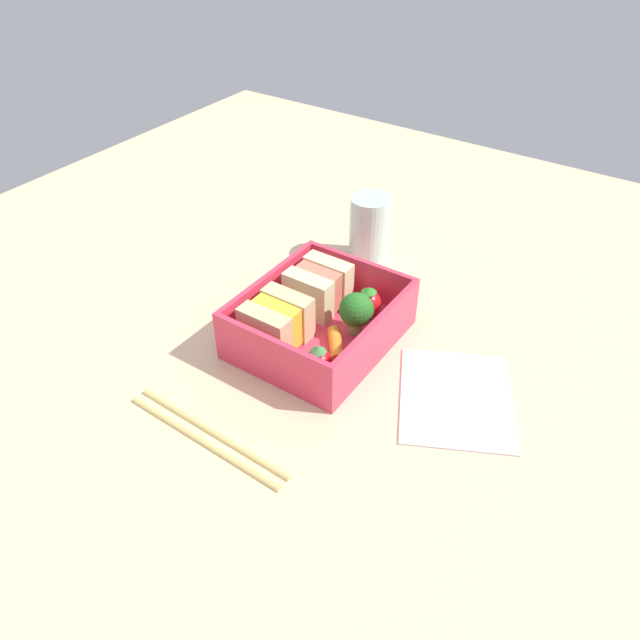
% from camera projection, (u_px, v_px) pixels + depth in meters
% --- Properties ---
extents(ground_plane, '(1.20, 1.20, 0.02)m').
position_uv_depth(ground_plane, '(320.00, 346.00, 0.69)').
color(ground_plane, beige).
extents(bento_tray, '(0.17, 0.14, 0.01)m').
position_uv_depth(bento_tray, '(320.00, 335.00, 0.68)').
color(bento_tray, '#DD354F').
rests_on(bento_tray, ground_plane).
extents(bento_rim, '(0.17, 0.14, 0.05)m').
position_uv_depth(bento_rim, '(320.00, 314.00, 0.66)').
color(bento_rim, '#DD354F').
rests_on(bento_rim, bento_tray).
extents(sandwich_left, '(0.06, 0.06, 0.05)m').
position_uv_depth(sandwich_left, '(277.00, 323.00, 0.65)').
color(sandwich_left, '#D3B586').
rests_on(sandwich_left, bento_tray).
extents(sandwich_center_left, '(0.06, 0.06, 0.05)m').
position_uv_depth(sandwich_center_left, '(318.00, 287.00, 0.70)').
color(sandwich_center_left, beige).
rests_on(sandwich_center_left, bento_tray).
extents(strawberry_left, '(0.03, 0.03, 0.03)m').
position_uv_depth(strawberry_left, '(318.00, 361.00, 0.62)').
color(strawberry_left, red).
rests_on(strawberry_left, bento_tray).
extents(carrot_stick_far_left, '(0.05, 0.04, 0.01)m').
position_uv_depth(carrot_stick_far_left, '(336.00, 345.00, 0.65)').
color(carrot_stick_far_left, orange).
rests_on(carrot_stick_far_left, bento_tray).
extents(broccoli_floret, '(0.04, 0.04, 0.05)m').
position_uv_depth(broccoli_floret, '(356.00, 311.00, 0.66)').
color(broccoli_floret, '#80BF6A').
rests_on(broccoli_floret, bento_tray).
extents(strawberry_far_left, '(0.03, 0.03, 0.03)m').
position_uv_depth(strawberry_far_left, '(368.00, 302.00, 0.69)').
color(strawberry_far_left, red).
rests_on(strawberry_far_left, bento_tray).
extents(chopstick_pair, '(0.03, 0.18, 0.01)m').
position_uv_depth(chopstick_pair, '(207.00, 435.00, 0.57)').
color(chopstick_pair, tan).
rests_on(chopstick_pair, ground_plane).
extents(drinking_glass, '(0.05, 0.05, 0.09)m').
position_uv_depth(drinking_glass, '(370.00, 229.00, 0.79)').
color(drinking_glass, silver).
rests_on(drinking_glass, ground_plane).
extents(folded_napkin, '(0.17, 0.16, 0.00)m').
position_uv_depth(folded_napkin, '(457.00, 396.00, 0.61)').
color(folded_napkin, silver).
rests_on(folded_napkin, ground_plane).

